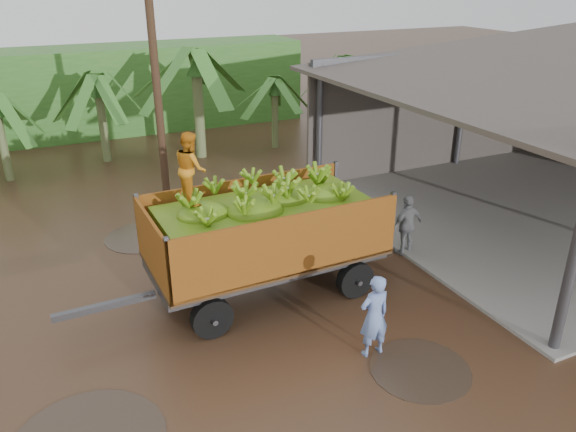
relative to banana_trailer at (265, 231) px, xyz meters
The scene contains 7 objects.
ground 2.00m from the banana_trailer, 157.60° to the right, with size 100.00×100.00×0.00m, color black.
packing_shed 10.65m from the banana_trailer, ahead, with size 12.78×10.80×4.76m.
hedge_north 15.83m from the banana_trailer, 101.83° to the left, with size 22.00×3.00×3.60m, color #2D661E.
banana_trailer is the anchor object (origin of this frame).
man_blue 3.07m from the banana_trailer, 72.19° to the right, with size 0.60×0.39×1.64m, color #6B85C4.
man_grey 3.94m from the banana_trailer, ahead, with size 0.92×0.38×1.56m, color slate.
utility_pole 7.05m from the banana_trailer, 95.09° to the left, with size 1.20×0.24×7.81m.
Camera 1 is at (-2.86, -9.40, 6.51)m, focal length 35.00 mm.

